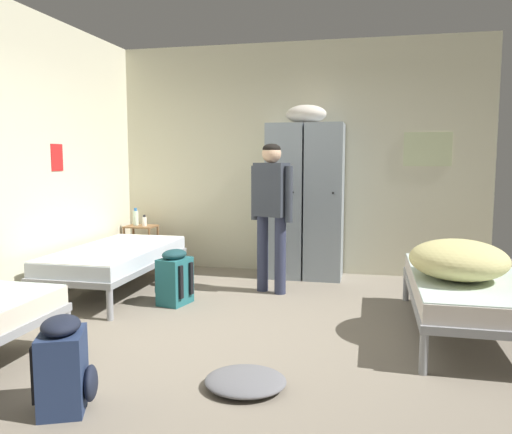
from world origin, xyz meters
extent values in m
plane|color=gray|center=(0.00, 0.00, 0.00)|extent=(7.98, 7.98, 0.00)
cube|color=beige|center=(0.00, 2.53, 1.43)|extent=(4.68, 0.06, 2.87)
cube|color=beige|center=(1.58, 2.49, 1.55)|extent=(0.55, 0.01, 0.40)
cube|color=red|center=(-2.28, 0.87, 1.45)|extent=(0.01, 0.20, 0.28)
cube|color=#8C99A3|center=(-0.07, 2.22, 0.93)|extent=(0.44, 0.52, 1.85)
cylinder|color=black|center=(0.06, 1.94, 1.05)|extent=(0.02, 0.03, 0.02)
cube|color=#8C99A3|center=(0.39, 2.22, 0.93)|extent=(0.44, 0.52, 1.85)
cylinder|color=black|center=(0.52, 1.94, 1.05)|extent=(0.02, 0.03, 0.02)
ellipsoid|color=beige|center=(0.16, 2.22, 1.96)|extent=(0.48, 0.36, 0.22)
cylinder|color=brown|center=(-2.15, 2.06, 0.28)|extent=(0.03, 0.03, 0.55)
cylinder|color=brown|center=(-1.80, 2.06, 0.28)|extent=(0.03, 0.03, 0.55)
cylinder|color=brown|center=(-2.15, 2.33, 0.28)|extent=(0.03, 0.03, 0.55)
cylinder|color=brown|center=(-1.80, 2.33, 0.28)|extent=(0.03, 0.03, 0.55)
cube|color=brown|center=(-1.98, 2.20, 0.19)|extent=(0.38, 0.30, 0.02)
cube|color=brown|center=(-1.98, 2.20, 0.56)|extent=(0.38, 0.30, 0.02)
cylinder|color=gray|center=(-2.15, 0.13, 0.14)|extent=(0.06, 0.06, 0.28)
cylinder|color=gray|center=(-1.31, 0.13, 0.14)|extent=(0.06, 0.06, 0.28)
cylinder|color=gray|center=(-2.15, 1.97, 0.14)|extent=(0.06, 0.06, 0.28)
cylinder|color=gray|center=(-1.31, 1.97, 0.14)|extent=(0.06, 0.06, 0.28)
cube|color=gray|center=(-1.73, 1.05, 0.31)|extent=(0.90, 1.90, 0.06)
cube|color=silver|center=(-1.73, 1.05, 0.41)|extent=(0.87, 1.84, 0.14)
cube|color=white|center=(-1.73, 1.05, 0.49)|extent=(0.86, 1.82, 0.01)
cylinder|color=gray|center=(-1.31, -0.53, 0.14)|extent=(0.06, 0.06, 0.28)
cylinder|color=gray|center=(2.15, 1.38, 0.14)|extent=(0.06, 0.06, 0.28)
cylinder|color=gray|center=(1.31, 1.38, 0.14)|extent=(0.06, 0.06, 0.28)
cylinder|color=gray|center=(1.31, -0.46, 0.14)|extent=(0.06, 0.06, 0.28)
cube|color=gray|center=(1.73, 0.46, 0.31)|extent=(0.90, 1.90, 0.06)
cube|color=silver|center=(1.73, 0.46, 0.41)|extent=(0.87, 1.84, 0.14)
cube|color=silver|center=(1.73, 0.46, 0.49)|extent=(0.86, 1.82, 0.01)
ellipsoid|color=#D1C67F|center=(1.63, 0.32, 0.64)|extent=(0.75, 0.83, 0.31)
cylinder|color=#2D334C|center=(0.01, 1.36, 0.41)|extent=(0.12, 0.12, 0.83)
cylinder|color=#2D334C|center=(-0.20, 1.44, 0.41)|extent=(0.12, 0.12, 0.83)
cube|color=#333842|center=(-0.09, 1.40, 1.11)|extent=(0.39, 0.31, 0.57)
cylinder|color=#333842|center=(0.11, 1.33, 1.07)|extent=(0.08, 0.08, 0.59)
cylinder|color=#333842|center=(-0.29, 1.48, 1.07)|extent=(0.08, 0.08, 0.59)
sphere|color=#DBAD89|center=(-0.09, 1.40, 1.49)|extent=(0.20, 0.20, 0.20)
ellipsoid|color=black|center=(-0.09, 1.40, 1.54)|extent=(0.19, 0.19, 0.11)
cylinder|color=silver|center=(-2.06, 2.22, 0.67)|extent=(0.07, 0.07, 0.19)
cylinder|color=#2666B2|center=(-2.06, 2.22, 0.78)|extent=(0.04, 0.04, 0.04)
cylinder|color=white|center=(-1.91, 2.16, 0.63)|extent=(0.06, 0.06, 0.12)
cylinder|color=black|center=(-1.91, 2.16, 0.70)|extent=(0.03, 0.03, 0.03)
cube|color=navy|center=(-0.75, -1.43, 0.23)|extent=(0.35, 0.39, 0.46)
ellipsoid|color=black|center=(-0.62, -1.37, 0.15)|extent=(0.17, 0.25, 0.20)
ellipsoid|color=black|center=(-0.75, -1.43, 0.50)|extent=(0.31, 0.35, 0.10)
cube|color=black|center=(-0.84, -1.56, 0.25)|extent=(0.04, 0.06, 0.32)
cube|color=black|center=(-0.91, -1.40, 0.25)|extent=(0.04, 0.06, 0.32)
cube|color=#23666B|center=(-0.94, 0.75, 0.23)|extent=(0.31, 0.37, 0.46)
ellipsoid|color=#193D42|center=(-1.08, 0.78, 0.15)|extent=(0.13, 0.25, 0.20)
ellipsoid|color=#193D42|center=(-0.94, 0.75, 0.50)|extent=(0.28, 0.33, 0.10)
cube|color=black|center=(-0.79, 0.80, 0.25)|extent=(0.03, 0.05, 0.32)
cube|color=black|center=(-0.83, 0.63, 0.25)|extent=(0.03, 0.05, 0.32)
ellipsoid|color=slate|center=(0.20, -0.92, 0.04)|extent=(0.52, 0.49, 0.09)
camera|label=1|loc=(0.94, -3.92, 1.44)|focal=35.94mm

